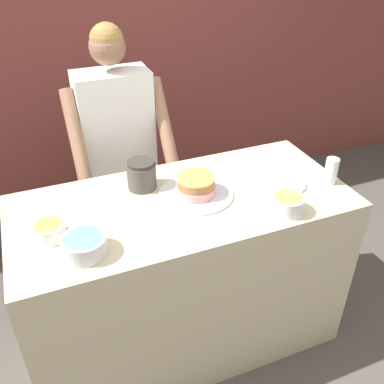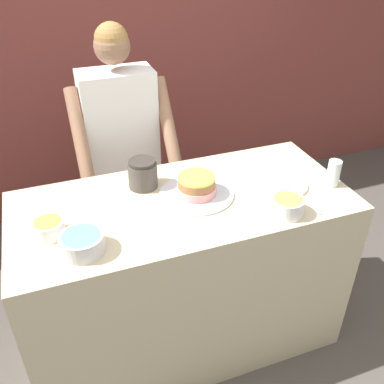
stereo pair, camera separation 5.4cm
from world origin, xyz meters
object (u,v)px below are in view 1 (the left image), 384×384
frosting_bowl_olive (49,230)px  stoneware_jar (142,175)px  cake (196,188)px  frosting_bowl_yellow (287,204)px  ceramic_plate (281,183)px  frosting_bowl_blue (84,245)px  drinking_glass (331,171)px  person_baker (117,139)px

frosting_bowl_olive → stoneware_jar: 0.52m
cake → frosting_bowl_olive: size_ratio=2.69×
frosting_bowl_yellow → ceramic_plate: size_ratio=0.60×
frosting_bowl_olive → frosting_bowl_blue: size_ratio=0.75×
frosting_bowl_yellow → drinking_glass: 0.36m
drinking_glass → ceramic_plate: (-0.23, 0.08, -0.06)m
frosting_bowl_blue → stoneware_jar: stoneware_jar is taller
frosting_bowl_blue → frosting_bowl_olive: bearing=127.3°
cake → stoneware_jar: stoneware_jar is taller
cake → stoneware_jar: (-0.22, 0.16, 0.03)m
stoneware_jar → cake: bearing=-37.0°
person_baker → frosting_bowl_olive: 0.91m
frosting_bowl_blue → frosting_bowl_yellow: size_ratio=1.20×
drinking_glass → frosting_bowl_yellow: bearing=-158.2°
cake → drinking_glass: bearing=-12.4°
frosting_bowl_olive → frosting_bowl_blue: bearing=-52.7°
stoneware_jar → frosting_bowl_yellow: bearing=-39.3°
drinking_glass → stoneware_jar: 0.93m
frosting_bowl_olive → ceramic_plate: frosting_bowl_olive is taller
person_baker → ceramic_plate: (0.64, -0.78, -0.01)m
stoneware_jar → frosting_bowl_blue: bearing=-131.9°
cake → ceramic_plate: (0.43, -0.07, -0.03)m
frosting_bowl_olive → drinking_glass: 1.35m
frosting_bowl_blue → drinking_glass: drinking_glass is taller
person_baker → frosting_bowl_yellow: (0.54, -0.99, 0.03)m
frosting_bowl_blue → stoneware_jar: size_ratio=1.23×
cake → ceramic_plate: size_ratio=1.46×
frosting_bowl_blue → cake: bearing=21.7°
person_baker → frosting_bowl_yellow: 1.12m
drinking_glass → stoneware_jar: (-0.88, 0.31, 0.00)m
frosting_bowl_blue → ceramic_plate: size_ratio=0.72×
frosting_bowl_olive → frosting_bowl_blue: (0.12, -0.15, 0.00)m
person_baker → cake: 0.74m
person_baker → cake: size_ratio=4.53×
frosting_bowl_olive → ceramic_plate: size_ratio=0.54×
frosting_bowl_olive → frosting_bowl_yellow: (1.01, -0.21, 0.01)m
cake → frosting_bowl_blue: (-0.57, -0.23, 0.00)m
drinking_glass → frosting_bowl_olive: bearing=176.9°
frosting_bowl_blue → ceramic_plate: 1.01m
person_baker → cake: (0.21, -0.71, 0.03)m
person_baker → frosting_bowl_yellow: person_baker is taller
person_baker → drinking_glass: bearing=-44.3°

